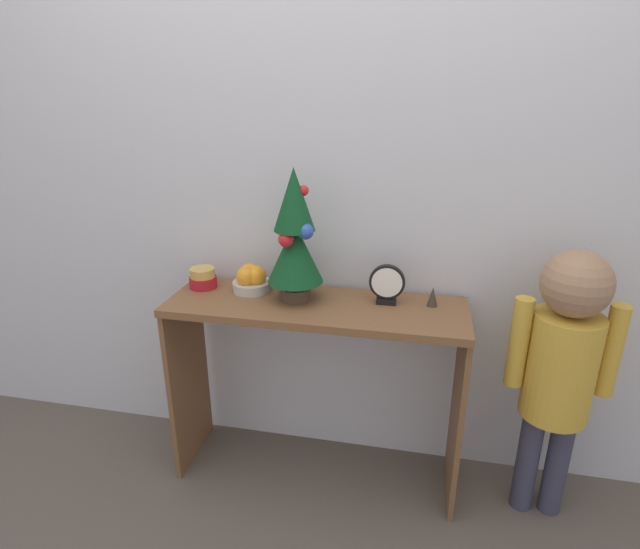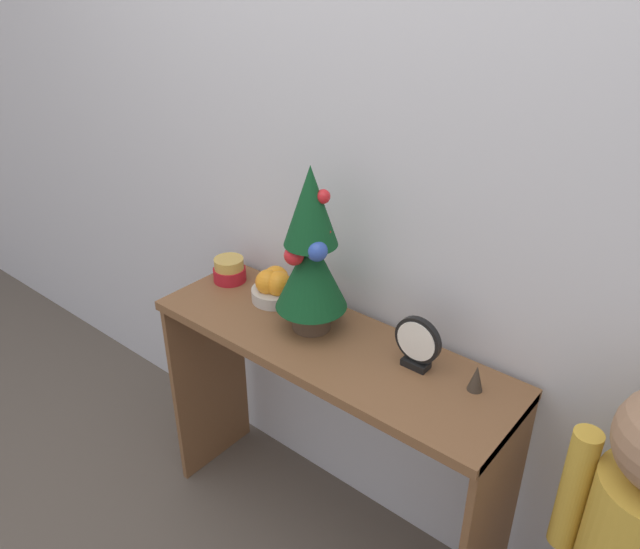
{
  "view_description": "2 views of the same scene",
  "coord_description": "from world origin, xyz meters",
  "px_view_note": "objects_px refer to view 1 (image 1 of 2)",
  "views": [
    {
      "loc": [
        0.37,
        -1.5,
        1.54
      ],
      "look_at": [
        0.02,
        0.16,
        0.91
      ],
      "focal_mm": 28.0,
      "sensor_mm": 36.0,
      "label": 1
    },
    {
      "loc": [
        0.93,
        -0.98,
        1.81
      ],
      "look_at": [
        -0.06,
        0.22,
        0.97
      ],
      "focal_mm": 35.0,
      "sensor_mm": 36.0,
      "label": 2
    }
  ],
  "objects_px": {
    "desk_clock": "(387,285)",
    "child_figure": "(562,357)",
    "fruit_bowl": "(251,279)",
    "singing_bowl": "(203,278)",
    "figurine": "(433,297)",
    "mini_tree": "(295,237)"
  },
  "relations": [
    {
      "from": "mini_tree",
      "to": "singing_bowl",
      "type": "relative_size",
      "value": 4.56
    },
    {
      "from": "child_figure",
      "to": "figurine",
      "type": "bearing_deg",
      "value": 168.78
    },
    {
      "from": "desk_clock",
      "to": "child_figure",
      "type": "height_order",
      "value": "child_figure"
    },
    {
      "from": "singing_bowl",
      "to": "child_figure",
      "type": "height_order",
      "value": "child_figure"
    },
    {
      "from": "mini_tree",
      "to": "fruit_bowl",
      "type": "relative_size",
      "value": 3.32
    },
    {
      "from": "desk_clock",
      "to": "singing_bowl",
      "type": "bearing_deg",
      "value": 178.94
    },
    {
      "from": "mini_tree",
      "to": "figurine",
      "type": "bearing_deg",
      "value": 5.07
    },
    {
      "from": "fruit_bowl",
      "to": "singing_bowl",
      "type": "height_order",
      "value": "fruit_bowl"
    },
    {
      "from": "fruit_bowl",
      "to": "desk_clock",
      "type": "relative_size",
      "value": 0.98
    },
    {
      "from": "child_figure",
      "to": "desk_clock",
      "type": "bearing_deg",
      "value": 173.05
    },
    {
      "from": "child_figure",
      "to": "fruit_bowl",
      "type": "bearing_deg",
      "value": 175.34
    },
    {
      "from": "fruit_bowl",
      "to": "child_figure",
      "type": "distance_m",
      "value": 1.17
    },
    {
      "from": "figurine",
      "to": "child_figure",
      "type": "height_order",
      "value": "child_figure"
    },
    {
      "from": "singing_bowl",
      "to": "desk_clock",
      "type": "height_order",
      "value": "desk_clock"
    },
    {
      "from": "mini_tree",
      "to": "fruit_bowl",
      "type": "xyz_separation_m",
      "value": [
        -0.2,
        0.05,
        -0.2
      ]
    },
    {
      "from": "singing_bowl",
      "to": "figurine",
      "type": "relative_size",
      "value": 1.5
    },
    {
      "from": "child_figure",
      "to": "singing_bowl",
      "type": "bearing_deg",
      "value": 176.25
    },
    {
      "from": "mini_tree",
      "to": "desk_clock",
      "type": "distance_m",
      "value": 0.38
    },
    {
      "from": "mini_tree",
      "to": "child_figure",
      "type": "xyz_separation_m",
      "value": [
        0.96,
        -0.04,
        -0.37
      ]
    },
    {
      "from": "fruit_bowl",
      "to": "child_figure",
      "type": "relative_size",
      "value": 0.14
    },
    {
      "from": "desk_clock",
      "to": "fruit_bowl",
      "type": "bearing_deg",
      "value": 178.01
    },
    {
      "from": "desk_clock",
      "to": "child_figure",
      "type": "distance_m",
      "value": 0.65
    }
  ]
}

